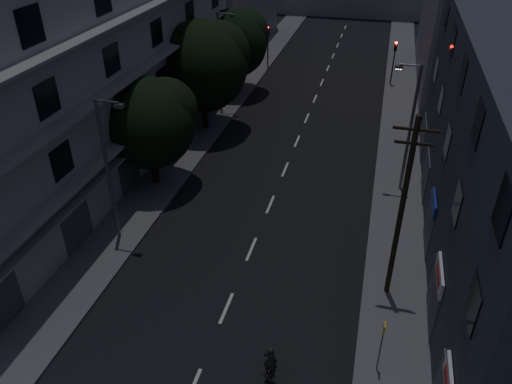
% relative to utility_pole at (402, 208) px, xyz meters
% --- Properties ---
extents(ground, '(160.00, 160.00, 0.00)m').
position_rel_utility_pole_xyz_m(ground, '(-7.11, 15.63, -4.87)').
color(ground, black).
rests_on(ground, ground).
extents(sidewalk_left, '(3.00, 90.00, 0.15)m').
position_rel_utility_pole_xyz_m(sidewalk_left, '(-14.61, 15.63, -4.79)').
color(sidewalk_left, '#565659').
rests_on(sidewalk_left, ground).
extents(sidewalk_right, '(3.00, 90.00, 0.15)m').
position_rel_utility_pole_xyz_m(sidewalk_right, '(0.39, 15.63, -4.79)').
color(sidewalk_right, '#565659').
rests_on(sidewalk_right, ground).
extents(lane_markings, '(0.15, 60.50, 0.01)m').
position_rel_utility_pole_xyz_m(lane_markings, '(-7.11, 21.88, -4.86)').
color(lane_markings, beige).
rests_on(lane_markings, ground).
extents(building_left, '(7.00, 36.00, 14.00)m').
position_rel_utility_pole_xyz_m(building_left, '(-19.09, 8.63, 2.13)').
color(building_left, '#A1A29D').
rests_on(building_left, ground).
extents(building_right, '(6.19, 28.00, 11.00)m').
position_rel_utility_pole_xyz_m(building_right, '(4.88, 4.62, 0.63)').
color(building_right, '#2B313A').
rests_on(building_right, ground).
extents(building_far_right, '(6.00, 20.00, 13.00)m').
position_rel_utility_pole_xyz_m(building_far_right, '(4.89, 32.63, 1.63)').
color(building_far_right, slate).
rests_on(building_far_right, ground).
extents(tree_near, '(5.62, 5.62, 6.93)m').
position_rel_utility_pole_xyz_m(tree_near, '(-14.78, 6.70, -0.39)').
color(tree_near, black).
rests_on(tree_near, sidewalk_left).
extents(tree_mid, '(6.76, 6.76, 8.31)m').
position_rel_utility_pole_xyz_m(tree_mid, '(-14.48, 15.55, 0.48)').
color(tree_mid, black).
rests_on(tree_mid, sidewalk_left).
extents(tree_far, '(5.96, 5.96, 7.37)m').
position_rel_utility_pole_xyz_m(tree_far, '(-14.57, 24.01, -0.10)').
color(tree_far, black).
rests_on(tree_far, sidewalk_left).
extents(traffic_signal_far_right, '(0.28, 0.37, 4.10)m').
position_rel_utility_pole_xyz_m(traffic_signal_far_right, '(-0.61, 29.36, -1.77)').
color(traffic_signal_far_right, black).
rests_on(traffic_signal_far_right, sidewalk_right).
extents(traffic_signal_far_left, '(0.28, 0.37, 4.10)m').
position_rel_utility_pole_xyz_m(traffic_signal_far_left, '(-13.36, 31.85, -1.77)').
color(traffic_signal_far_left, black).
rests_on(traffic_signal_far_left, sidewalk_left).
extents(street_lamp_left_near, '(1.51, 0.25, 8.00)m').
position_rel_utility_pole_xyz_m(street_lamp_left_near, '(-14.29, 0.76, -0.27)').
color(street_lamp_left_near, slate).
rests_on(street_lamp_left_near, sidewalk_left).
extents(street_lamp_right, '(1.51, 0.25, 8.00)m').
position_rel_utility_pole_xyz_m(street_lamp_right, '(0.39, 9.87, -0.27)').
color(street_lamp_right, slate).
rests_on(street_lamp_right, sidewalk_right).
extents(street_lamp_left_far, '(1.51, 0.25, 8.00)m').
position_rel_utility_pole_xyz_m(street_lamp_left_far, '(-14.44, 19.57, -0.27)').
color(street_lamp_left_far, slate).
rests_on(street_lamp_left_far, sidewalk_left).
extents(utility_pole, '(1.80, 0.24, 9.00)m').
position_rel_utility_pole_xyz_m(utility_pole, '(0.00, 0.00, 0.00)').
color(utility_pole, black).
rests_on(utility_pole, sidewalk_right).
extents(bus_stop_sign, '(0.06, 0.35, 2.52)m').
position_rel_utility_pole_xyz_m(bus_stop_sign, '(-0.23, -4.71, -2.98)').
color(bus_stop_sign, '#595B60').
rests_on(bus_stop_sign, sidewalk_right).
extents(cyclist, '(0.62, 1.55, 1.93)m').
position_rel_utility_pole_xyz_m(cyclist, '(-4.27, -6.21, -4.22)').
color(cyclist, black).
rests_on(cyclist, ground).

